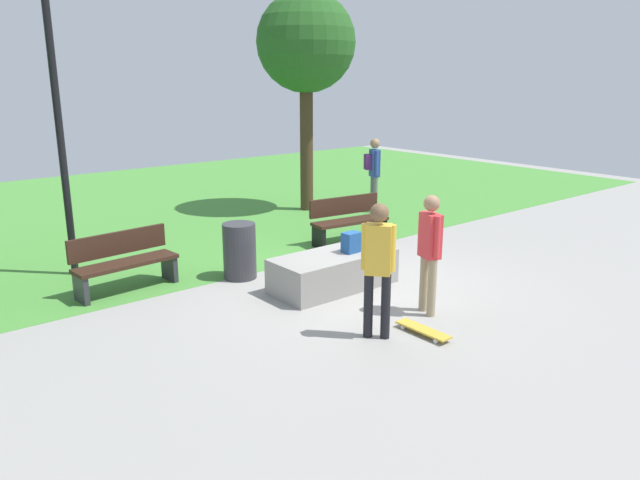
% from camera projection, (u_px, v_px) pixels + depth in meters
% --- Properties ---
extents(ground_plane, '(28.00, 28.00, 0.00)m').
position_uv_depth(ground_plane, '(353.00, 283.00, 9.87)').
color(ground_plane, gray).
extents(grass_lawn, '(26.60, 12.56, 0.01)m').
position_uv_depth(grass_lawn, '(151.00, 206.00, 15.63)').
color(grass_lawn, '#478C38').
rests_on(grass_lawn, ground_plane).
extents(concrete_ledge, '(2.00, 0.91, 0.55)m').
position_uv_depth(concrete_ledge, '(334.00, 271.00, 9.59)').
color(concrete_ledge, gray).
rests_on(concrete_ledge, ground_plane).
extents(backpack_on_ledge, '(0.29, 0.21, 0.32)m').
position_uv_depth(backpack_on_ledge, '(351.00, 242.00, 9.59)').
color(backpack_on_ledge, '#1E4C8C').
rests_on(backpack_on_ledge, concrete_ledge).
extents(skater_performing_trick, '(0.29, 0.41, 1.70)m').
position_uv_depth(skater_performing_trick, '(430.00, 246.00, 8.37)').
color(skater_performing_trick, tan).
rests_on(skater_performing_trick, ground_plane).
extents(skater_watching, '(0.36, 0.37, 1.76)m').
position_uv_depth(skater_watching, '(378.00, 260.00, 7.57)').
color(skater_watching, black).
rests_on(skater_watching, ground_plane).
extents(skateboard_by_ledge, '(0.20, 0.80, 0.08)m').
position_uv_depth(skateboard_by_ledge, '(423.00, 330.00, 7.90)').
color(skateboard_by_ledge, gold).
rests_on(skateboard_by_ledge, ground_plane).
extents(park_bench_far_right, '(1.63, 0.60, 0.91)m').
position_uv_depth(park_bench_far_right, '(124.00, 260.00, 9.44)').
color(park_bench_far_right, '#331E14').
rests_on(park_bench_far_right, ground_plane).
extents(park_bench_near_lamppost, '(1.65, 0.67, 0.91)m').
position_uv_depth(park_bench_near_lamppost, '(348.00, 219.00, 12.13)').
color(park_bench_near_lamppost, '#331E14').
rests_on(park_bench_near_lamppost, ground_plane).
extents(tree_tall_oak, '(2.32, 2.32, 5.14)m').
position_uv_depth(tree_tall_oak, '(306.00, 45.00, 14.19)').
color(tree_tall_oak, '#42301E').
rests_on(tree_tall_oak, grass_lawn).
extents(lamp_post, '(0.28, 0.28, 4.89)m').
position_uv_depth(lamp_post, '(56.00, 97.00, 9.54)').
color(lamp_post, black).
rests_on(lamp_post, ground_plane).
extents(trash_bin, '(0.54, 0.54, 0.92)m').
position_uv_depth(trash_bin, '(240.00, 251.00, 10.01)').
color(trash_bin, '#333338').
rests_on(trash_bin, ground_plane).
extents(pedestrian_with_backpack, '(0.44, 0.42, 1.78)m').
position_uv_depth(pedestrian_with_backpack, '(374.00, 168.00, 14.72)').
color(pedestrian_with_backpack, slate).
rests_on(pedestrian_with_backpack, ground_plane).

